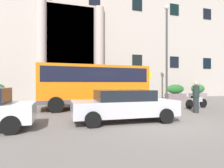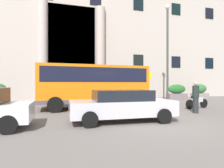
# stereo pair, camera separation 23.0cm
# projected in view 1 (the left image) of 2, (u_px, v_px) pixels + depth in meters

# --- Properties ---
(ground_plane) EXTENTS (80.00, 64.00, 0.12)m
(ground_plane) POSITION_uv_depth(u_px,v_px,m) (161.00, 124.00, 8.18)
(ground_plane) COLOR #645D5A
(office_building_facade) EXTENTS (37.19, 9.76, 19.37)m
(office_building_facade) POSITION_uv_depth(u_px,v_px,m) (87.00, 21.00, 24.81)
(office_building_facade) COLOR #B0A59B
(office_building_facade) RESTS_ON ground_plane
(orange_minibus) EXTENTS (7.16, 2.94, 2.81)m
(orange_minibus) POSITION_uv_depth(u_px,v_px,m) (93.00, 83.00, 12.90)
(orange_minibus) COLOR orange
(orange_minibus) RESTS_ON ground_plane
(bus_stop_sign) EXTENTS (0.44, 0.08, 2.62)m
(bus_stop_sign) POSITION_uv_depth(u_px,v_px,m) (148.00, 84.00, 15.77)
(bus_stop_sign) COLOR #969B15
(bus_stop_sign) RESTS_ON ground_plane
(hedge_planter_entrance_right) EXTENTS (1.84, 0.88, 1.59)m
(hedge_planter_entrance_right) POSITION_uv_depth(u_px,v_px,m) (198.00, 91.00, 21.96)
(hedge_planter_entrance_right) COLOR gray
(hedge_planter_entrance_right) RESTS_ON ground_plane
(hedge_planter_east) EXTENTS (2.18, 0.79, 1.55)m
(hedge_planter_east) POSITION_uv_depth(u_px,v_px,m) (175.00, 92.00, 20.64)
(hedge_planter_east) COLOR slate
(hedge_planter_east) RESTS_ON ground_plane
(hedge_planter_far_west) EXTENTS (1.68, 0.93, 1.40)m
(hedge_planter_far_west) POSITION_uv_depth(u_px,v_px,m) (128.00, 93.00, 19.03)
(hedge_planter_far_west) COLOR slate
(hedge_planter_far_west) RESTS_ON ground_plane
(parked_coupe_end) EXTENTS (4.56, 2.12, 1.37)m
(parked_coupe_end) POSITION_uv_depth(u_px,v_px,m) (124.00, 105.00, 8.44)
(parked_coupe_end) COLOR #B5B3BE
(parked_coupe_end) RESTS_ON ground_plane
(motorcycle_far_end) EXTENTS (1.91, 0.56, 0.89)m
(motorcycle_far_end) POSITION_uv_depth(u_px,v_px,m) (196.00, 101.00, 12.89)
(motorcycle_far_end) COLOR black
(motorcycle_far_end) RESTS_ON ground_plane
(pedestrian_woman_dark_dress) EXTENTS (0.36, 0.36, 1.76)m
(pedestrian_woman_dark_dress) POSITION_uv_depth(u_px,v_px,m) (196.00, 97.00, 10.88)
(pedestrian_woman_dark_dress) COLOR #202629
(pedestrian_woman_dark_dress) RESTS_ON ground_plane
(lamppost_plaza_centre) EXTENTS (0.40, 0.40, 8.56)m
(lamppost_plaza_centre) POSITION_uv_depth(u_px,v_px,m) (167.00, 46.00, 17.02)
(lamppost_plaza_centre) COLOR #393C3A
(lamppost_plaza_centre) RESTS_ON ground_plane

